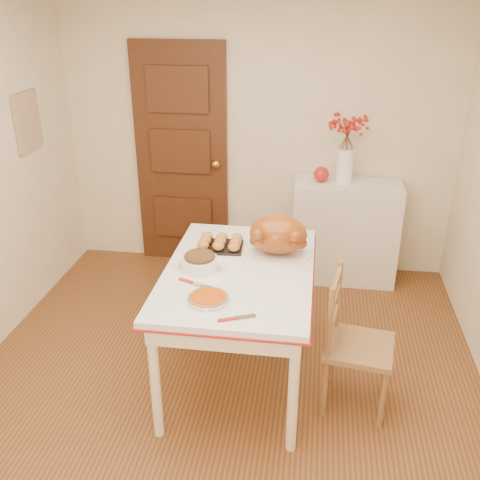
# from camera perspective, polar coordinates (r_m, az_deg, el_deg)

# --- Properties ---
(floor) EXTENTS (3.50, 4.00, 0.00)m
(floor) POSITION_cam_1_polar(r_m,az_deg,el_deg) (3.73, -2.10, -16.03)
(floor) COLOR #4A3018
(floor) RESTS_ON ground
(wall_back) EXTENTS (3.50, 0.00, 2.50)m
(wall_back) POSITION_cam_1_polar(r_m,az_deg,el_deg) (4.95, 1.86, 10.87)
(wall_back) COLOR beige
(wall_back) RESTS_ON ground
(door_back) EXTENTS (0.85, 0.06, 2.06)m
(door_back) POSITION_cam_1_polar(r_m,az_deg,el_deg) (5.10, -6.14, 8.60)
(door_back) COLOR #341C0E
(door_back) RESTS_ON ground
(photo_board) EXTENTS (0.03, 0.35, 0.45)m
(photo_board) POSITION_cam_1_polar(r_m,az_deg,el_deg) (4.67, -21.40, 11.53)
(photo_board) COLOR tan
(photo_board) RESTS_ON ground
(sideboard) EXTENTS (0.92, 0.41, 0.92)m
(sideboard) POSITION_cam_1_polar(r_m,az_deg,el_deg) (4.97, 10.92, 0.86)
(sideboard) COLOR silver
(sideboard) RESTS_ON floor
(kitchen_table) EXTENTS (0.95, 1.39, 0.83)m
(kitchen_table) POSITION_cam_1_polar(r_m,az_deg,el_deg) (3.65, -0.11, -8.86)
(kitchen_table) COLOR white
(kitchen_table) RESTS_ON floor
(chair_oak) EXTENTS (0.46, 0.46, 0.92)m
(chair_oak) POSITION_cam_1_polar(r_m,az_deg,el_deg) (3.48, 12.46, -10.58)
(chair_oak) COLOR #A07943
(chair_oak) RESTS_ON floor
(berry_vase) EXTENTS (0.32, 0.32, 0.61)m
(berry_vase) POSITION_cam_1_polar(r_m,az_deg,el_deg) (4.72, 11.09, 9.44)
(berry_vase) COLOR white
(berry_vase) RESTS_ON sideboard
(apple) EXTENTS (0.13, 0.13, 0.13)m
(apple) POSITION_cam_1_polar(r_m,az_deg,el_deg) (4.78, 8.53, 6.83)
(apple) COLOR #AC1C19
(apple) RESTS_ON sideboard
(turkey_platter) EXTENTS (0.53, 0.47, 0.28)m
(turkey_platter) POSITION_cam_1_polar(r_m,az_deg,el_deg) (3.56, 4.02, 0.37)
(turkey_platter) COLOR #A2431A
(turkey_platter) RESTS_ON kitchen_table
(pumpkin_pie) EXTENTS (0.29, 0.29, 0.05)m
(pumpkin_pie) POSITION_cam_1_polar(r_m,az_deg,el_deg) (3.09, -3.36, -6.06)
(pumpkin_pie) COLOR #AF4308
(pumpkin_pie) RESTS_ON kitchen_table
(stuffing_dish) EXTENTS (0.33, 0.28, 0.11)m
(stuffing_dish) POSITION_cam_1_polar(r_m,az_deg,el_deg) (3.43, -4.24, -2.14)
(stuffing_dish) COLOR #453015
(stuffing_dish) RESTS_ON kitchen_table
(rolls_tray) EXTENTS (0.31, 0.25, 0.08)m
(rolls_tray) POSITION_cam_1_polar(r_m,az_deg,el_deg) (3.70, -2.08, -0.28)
(rolls_tray) COLOR #C27F3E
(rolls_tray) RESTS_ON kitchen_table
(pie_server) EXTENTS (0.22, 0.14, 0.01)m
(pie_server) POSITION_cam_1_polar(r_m,az_deg,el_deg) (2.94, -0.33, -8.18)
(pie_server) COLOR silver
(pie_server) RESTS_ON kitchen_table
(carving_knife) EXTENTS (0.27, 0.16, 0.01)m
(carving_knife) POSITION_cam_1_polar(r_m,az_deg,el_deg) (3.26, -4.48, -4.63)
(carving_knife) COLOR silver
(carving_knife) RESTS_ON kitchen_table
(drinking_glass) EXTENTS (0.07, 0.07, 0.11)m
(drinking_glass) POSITION_cam_1_polar(r_m,az_deg,el_deg) (3.89, 2.29, 1.27)
(drinking_glass) COLOR white
(drinking_glass) RESTS_ON kitchen_table
(shaker_pair) EXTENTS (0.09, 0.06, 0.08)m
(shaker_pair) POSITION_cam_1_polar(r_m,az_deg,el_deg) (3.90, 6.29, 0.95)
(shaker_pair) COLOR white
(shaker_pair) RESTS_ON kitchen_table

